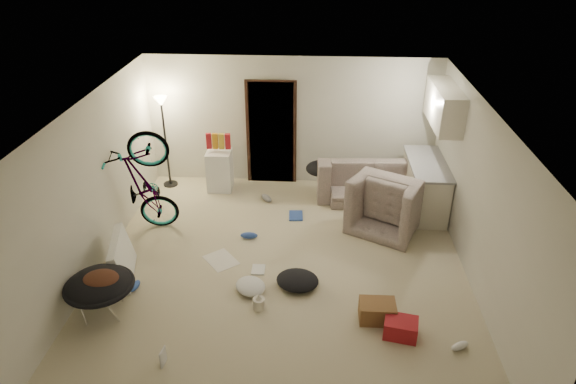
# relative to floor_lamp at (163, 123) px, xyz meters

# --- Properties ---
(floor) EXTENTS (5.50, 6.00, 0.02)m
(floor) POSITION_rel_floor_lamp_xyz_m (2.40, -2.65, -1.32)
(floor) COLOR #C3B896
(floor) RESTS_ON ground
(ceiling) EXTENTS (5.50, 6.00, 0.02)m
(ceiling) POSITION_rel_floor_lamp_xyz_m (2.40, -2.65, 1.20)
(ceiling) COLOR white
(ceiling) RESTS_ON wall_back
(wall_back) EXTENTS (5.50, 0.02, 2.50)m
(wall_back) POSITION_rel_floor_lamp_xyz_m (2.40, 0.36, -0.06)
(wall_back) COLOR beige
(wall_back) RESTS_ON floor
(wall_front) EXTENTS (5.50, 0.02, 2.50)m
(wall_front) POSITION_rel_floor_lamp_xyz_m (2.40, -5.66, -0.06)
(wall_front) COLOR beige
(wall_front) RESTS_ON floor
(wall_left) EXTENTS (0.02, 6.00, 2.50)m
(wall_left) POSITION_rel_floor_lamp_xyz_m (-0.36, -2.65, -0.06)
(wall_left) COLOR beige
(wall_left) RESTS_ON floor
(wall_right) EXTENTS (0.02, 6.00, 2.50)m
(wall_right) POSITION_rel_floor_lamp_xyz_m (5.16, -2.65, -0.06)
(wall_right) COLOR beige
(wall_right) RESTS_ON floor
(doorway) EXTENTS (0.85, 0.10, 2.04)m
(doorway) POSITION_rel_floor_lamp_xyz_m (2.00, 0.32, -0.29)
(doorway) COLOR black
(doorway) RESTS_ON floor
(door_trim) EXTENTS (0.97, 0.04, 2.10)m
(door_trim) POSITION_rel_floor_lamp_xyz_m (2.00, 0.29, -0.29)
(door_trim) COLOR black
(door_trim) RESTS_ON floor
(floor_lamp) EXTENTS (0.28, 0.28, 1.81)m
(floor_lamp) POSITION_rel_floor_lamp_xyz_m (0.00, 0.00, 0.00)
(floor_lamp) COLOR black
(floor_lamp) RESTS_ON floor
(kitchen_counter) EXTENTS (0.60, 1.50, 0.88)m
(kitchen_counter) POSITION_rel_floor_lamp_xyz_m (4.83, -0.65, -0.87)
(kitchen_counter) COLOR beige
(kitchen_counter) RESTS_ON floor
(counter_top) EXTENTS (0.64, 1.54, 0.04)m
(counter_top) POSITION_rel_floor_lamp_xyz_m (4.83, -0.65, -0.41)
(counter_top) COLOR gray
(counter_top) RESTS_ON kitchen_counter
(kitchen_uppers) EXTENTS (0.38, 1.40, 0.65)m
(kitchen_uppers) POSITION_rel_floor_lamp_xyz_m (4.96, -0.65, 0.64)
(kitchen_uppers) COLOR beige
(kitchen_uppers) RESTS_ON wall_right
(sofa) EXTENTS (2.08, 0.91, 0.60)m
(sofa) POSITION_rel_floor_lamp_xyz_m (3.91, -0.20, -1.01)
(sofa) COLOR #3A423A
(sofa) RESTS_ON floor
(armchair) EXTENTS (1.45, 1.39, 0.73)m
(armchair) POSITION_rel_floor_lamp_xyz_m (4.18, -1.22, -0.94)
(armchair) COLOR #3A423A
(armchair) RESTS_ON floor
(bicycle) EXTENTS (1.99, 1.06, 1.09)m
(bicycle) POSITION_rel_floor_lamp_xyz_m (0.10, -1.69, -0.81)
(bicycle) COLOR black
(bicycle) RESTS_ON floor
(book_asset) EXTENTS (0.25, 0.20, 0.02)m
(book_asset) POSITION_rel_floor_lamp_xyz_m (1.12, -4.68, -1.30)
(book_asset) COLOR maroon
(book_asset) RESTS_ON floor
(mini_fridge) EXTENTS (0.47, 0.47, 0.78)m
(mini_fridge) POSITION_rel_floor_lamp_xyz_m (1.03, -0.10, -0.91)
(mini_fridge) COLOR white
(mini_fridge) RESTS_ON floor
(snack_box_0) EXTENTS (0.12, 0.10, 0.30)m
(snack_box_0) POSITION_rel_floor_lamp_xyz_m (0.86, -0.10, -0.31)
(snack_box_0) COLOR maroon
(snack_box_0) RESTS_ON mini_fridge
(snack_box_1) EXTENTS (0.10, 0.08, 0.30)m
(snack_box_1) POSITION_rel_floor_lamp_xyz_m (0.98, -0.10, -0.31)
(snack_box_1) COLOR #C37E18
(snack_box_1) RESTS_ON mini_fridge
(snack_box_2) EXTENTS (0.10, 0.08, 0.30)m
(snack_box_2) POSITION_rel_floor_lamp_xyz_m (1.10, -0.10, -0.31)
(snack_box_2) COLOR gold
(snack_box_2) RESTS_ON mini_fridge
(snack_box_3) EXTENTS (0.11, 0.08, 0.30)m
(snack_box_3) POSITION_rel_floor_lamp_xyz_m (1.22, -0.10, -0.31)
(snack_box_3) COLOR maroon
(snack_box_3) RESTS_ON mini_fridge
(saucer_chair) EXTENTS (0.91, 0.91, 0.64)m
(saucer_chair) POSITION_rel_floor_lamp_xyz_m (0.10, -3.76, -0.92)
(saucer_chair) COLOR silver
(saucer_chair) RESTS_ON floor
(hoodie) EXTENTS (0.52, 0.45, 0.22)m
(hoodie) POSITION_rel_floor_lamp_xyz_m (0.15, -3.79, -0.73)
(hoodie) COLOR #4B2819
(hoodie) RESTS_ON saucer_chair
(sofa_drape) EXTENTS (0.64, 0.56, 0.28)m
(sofa_drape) POSITION_rel_floor_lamp_xyz_m (2.96, -0.20, -0.77)
(sofa_drape) COLOR black
(sofa_drape) RESTS_ON sofa
(tv_box) EXTENTS (0.46, 1.00, 0.65)m
(tv_box) POSITION_rel_floor_lamp_xyz_m (0.10, -2.95, -0.99)
(tv_box) COLOR silver
(tv_box) RESTS_ON floor
(drink_case_a) EXTENTS (0.47, 0.34, 0.27)m
(drink_case_a) POSITION_rel_floor_lamp_xyz_m (3.73, -3.66, -1.17)
(drink_case_a) COLOR brown
(drink_case_a) RESTS_ON floor
(drink_case_b) EXTENTS (0.47, 0.38, 0.24)m
(drink_case_b) POSITION_rel_floor_lamp_xyz_m (4.00, -3.94, -1.19)
(drink_case_b) COLOR maroon
(drink_case_b) RESTS_ON floor
(juicer) EXTENTS (0.16, 0.16, 0.24)m
(juicer) POSITION_rel_floor_lamp_xyz_m (2.15, -3.55, -1.21)
(juicer) COLOR beige
(juicer) RESTS_ON floor
(newspaper) EXTENTS (0.63, 0.65, 0.01)m
(newspaper) POSITION_rel_floor_lamp_xyz_m (1.44, -2.47, -1.30)
(newspaper) COLOR silver
(newspaper) RESTS_ON floor
(book_blue) EXTENTS (0.26, 0.34, 0.03)m
(book_blue) POSITION_rel_floor_lamp_xyz_m (2.54, -1.08, -1.29)
(book_blue) COLOR #2B499D
(book_blue) RESTS_ON floor
(book_white) EXTENTS (0.20, 0.26, 0.02)m
(book_white) POSITION_rel_floor_lamp_xyz_m (2.05, -2.70, -1.30)
(book_white) COLOR silver
(book_white) RESTS_ON floor
(shoe_0) EXTENTS (0.29, 0.12, 0.11)m
(shoe_0) POSITION_rel_floor_lamp_xyz_m (1.80, -1.83, -1.25)
(shoe_0) COLOR #2B499D
(shoe_0) RESTS_ON floor
(shoe_1) EXTENTS (0.28, 0.32, 0.11)m
(shoe_1) POSITION_rel_floor_lamp_xyz_m (1.97, -0.54, -1.25)
(shoe_1) COLOR slate
(shoe_1) RESTS_ON floor
(shoe_2) EXTENTS (0.14, 0.26, 0.09)m
(shoe_2) POSITION_rel_floor_lamp_xyz_m (0.34, -3.23, -1.26)
(shoe_2) COLOR #2B499D
(shoe_2) RESTS_ON floor
(shoe_4) EXTENTS (0.27, 0.21, 0.09)m
(shoe_4) POSITION_rel_floor_lamp_xyz_m (4.70, -4.14, -1.26)
(shoe_4) COLOR white
(shoe_4) RESTS_ON floor
(clothes_lump_a) EXTENTS (0.69, 0.62, 0.20)m
(clothes_lump_a) POSITION_rel_floor_lamp_xyz_m (2.65, -3.03, -1.21)
(clothes_lump_a) COLOR black
(clothes_lump_a) RESTS_ON floor
(clothes_lump_c) EXTENTS (0.61, 0.62, 0.15)m
(clothes_lump_c) POSITION_rel_floor_lamp_xyz_m (1.99, -3.17, -1.23)
(clothes_lump_c) COLOR silver
(clothes_lump_c) RESTS_ON floor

